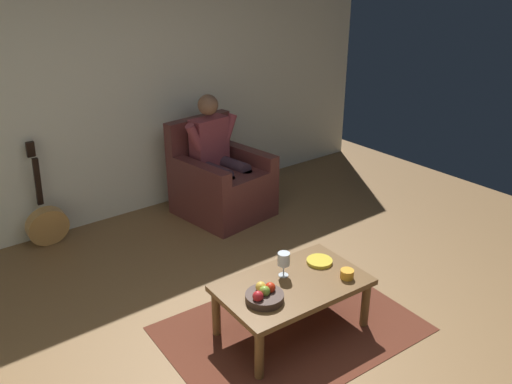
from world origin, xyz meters
name	(u,v)px	position (x,y,z in m)	size (l,w,h in m)	color
ground_plane	(317,367)	(0.00, 0.00, 0.00)	(7.16, 7.16, 0.00)	brown
wall_back	(109,85)	(0.00, -2.87, 1.32)	(6.37, 0.06, 2.65)	silver
rug	(291,329)	(-0.12, -0.39, 0.00)	(1.71, 1.21, 0.01)	#572819
armchair	(220,183)	(-0.80, -2.27, 0.32)	(0.86, 0.93, 0.95)	#592A28
person_seated	(217,152)	(-0.80, -2.29, 0.65)	(0.65, 0.60, 1.20)	#923C45
coffee_table	(292,289)	(-0.12, -0.39, 0.33)	(1.04, 0.66, 0.39)	brown
guitar	(47,223)	(0.81, -2.67, 0.22)	(0.37, 0.22, 0.96)	#BC8949
wine_glass_near	(284,260)	(-0.13, -0.49, 0.51)	(0.08, 0.08, 0.18)	silver
fruit_bowl	(264,295)	(0.16, -0.35, 0.43)	(0.25, 0.25, 0.11)	#3B2A23
decorative_dish	(319,261)	(-0.44, -0.46, 0.40)	(0.19, 0.19, 0.02)	gold
candle_jar	(347,274)	(-0.45, -0.20, 0.42)	(0.09, 0.09, 0.06)	gold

